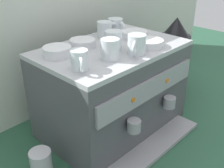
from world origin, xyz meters
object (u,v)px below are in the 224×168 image
object	(u,v)px
ceramic_bowl_0	(149,43)
ceramic_bowl_2	(82,43)
ceramic_cup_4	(116,26)
milk_pitcher	(41,165)
ceramic_cup_3	(105,29)
coffee_grinder	(173,57)
ceramic_bowl_3	(134,34)
ceramic_cup_1	(137,45)
ceramic_cup_0	(111,49)
ceramic_cup_5	(113,40)
espresso_machine	(113,89)
ceramic_cup_2	(80,60)
ceramic_bowl_1	(57,52)

from	to	relation	value
ceramic_bowl_0	ceramic_bowl_2	distance (m)	0.29
ceramic_cup_4	milk_pitcher	xyz separation A→B (m)	(-0.61, -0.18, -0.39)
ceramic_cup_3	coffee_grinder	xyz separation A→B (m)	(0.44, -0.13, -0.24)
coffee_grinder	ceramic_bowl_3	bearing A→B (deg)	177.71
ceramic_cup_1	ceramic_cup_4	bearing A→B (deg)	58.25
ceramic_cup_0	coffee_grinder	bearing A→B (deg)	8.49
ceramic_cup_0	ceramic_cup_5	distance (m)	0.11
ceramic_cup_3	ceramic_bowl_3	size ratio (longest dim) A/B	0.88
espresso_machine	ceramic_cup_0	distance (m)	0.29
espresso_machine	ceramic_cup_1	size ratio (longest dim) A/B	5.95
ceramic_cup_0	ceramic_bowl_2	distance (m)	0.19
ceramic_cup_4	coffee_grinder	bearing A→B (deg)	-21.13
ceramic_cup_3	ceramic_bowl_2	size ratio (longest dim) A/B	0.98
coffee_grinder	ceramic_cup_2	bearing A→B (deg)	-173.47
ceramic_cup_4	ceramic_cup_1	bearing A→B (deg)	-121.75
milk_pitcher	ceramic_cup_0	bearing A→B (deg)	-8.43
ceramic_cup_3	espresso_machine	bearing A→B (deg)	-123.05
ceramic_cup_3	milk_pitcher	distance (m)	0.68
ceramic_cup_4	ceramic_cup_5	distance (m)	0.25
ceramic_cup_3	ceramic_cup_1	bearing A→B (deg)	-107.71
ceramic_cup_0	ceramic_bowl_0	distance (m)	0.22
ceramic_cup_4	ceramic_cup_5	size ratio (longest dim) A/B	1.00
ceramic_cup_1	milk_pitcher	distance (m)	0.60
ceramic_cup_1	ceramic_bowl_2	size ratio (longest dim) A/B	0.98
ceramic_bowl_0	milk_pitcher	size ratio (longest dim) A/B	1.00
ceramic_cup_4	ceramic_bowl_1	bearing A→B (deg)	-172.00
ceramic_cup_1	ceramic_cup_5	bearing A→B (deg)	101.15
ceramic_cup_1	ceramic_bowl_1	distance (m)	0.32
ceramic_bowl_0	ceramic_cup_1	bearing A→B (deg)	-170.40
ceramic_cup_4	ceramic_bowl_2	bearing A→B (deg)	-171.03
ceramic_cup_1	ceramic_cup_4	world-z (taller)	ceramic_cup_1
ceramic_bowl_3	milk_pitcher	world-z (taller)	ceramic_bowl_3
espresso_machine	ceramic_cup_1	distance (m)	0.28
espresso_machine	ceramic_bowl_1	xyz separation A→B (m)	(-0.23, 0.08, 0.23)
ceramic_bowl_3	milk_pitcher	size ratio (longest dim) A/B	1.01
ceramic_cup_2	milk_pitcher	world-z (taller)	ceramic_cup_2
ceramic_cup_2	ceramic_bowl_3	bearing A→B (deg)	13.70
ceramic_cup_5	ceramic_bowl_3	xyz separation A→B (m)	(0.19, 0.04, -0.02)
ceramic_cup_1	ceramic_cup_2	size ratio (longest dim) A/B	1.16
ceramic_bowl_0	ceramic_bowl_3	size ratio (longest dim) A/B	0.99
ceramic_bowl_1	milk_pitcher	world-z (taller)	ceramic_bowl_1
espresso_machine	ceramic_bowl_0	bearing A→B (deg)	-44.07
ceramic_cup_0	ceramic_bowl_0	xyz separation A→B (m)	(0.22, -0.02, -0.03)
ceramic_cup_4	ceramic_cup_5	bearing A→B (deg)	-139.83
ceramic_cup_4	ceramic_bowl_3	bearing A→B (deg)	-91.28
ceramic_cup_1	ceramic_bowl_0	bearing A→B (deg)	9.60
ceramic_bowl_3	ceramic_cup_2	bearing A→B (deg)	-166.30
ceramic_cup_5	ceramic_cup_0	bearing A→B (deg)	-140.53
espresso_machine	coffee_grinder	xyz separation A→B (m)	(0.53, 0.00, 0.01)
ceramic_bowl_3	espresso_machine	bearing A→B (deg)	-173.73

